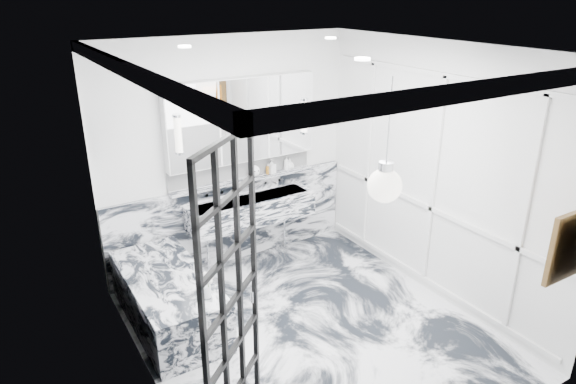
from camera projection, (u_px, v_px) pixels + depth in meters
floor at (311, 330)px, 5.26m from camera, size 3.60×3.60×0.00m
ceiling at (316, 48)px, 4.22m from camera, size 3.60×3.60×0.00m
wall_back at (229, 155)px, 6.17m from camera, size 3.60×0.00×3.60m
wall_front at (469, 298)px, 3.32m from camera, size 3.60×0.00×3.60m
wall_left at (142, 247)px, 3.96m from camera, size 0.00×3.60×3.60m
wall_right at (436, 174)px, 5.52m from camera, size 0.00×3.60×3.60m
marble_clad_back at (233, 221)px, 6.47m from camera, size 3.18×0.05×1.05m
marble_clad_left at (145, 253)px, 3.99m from camera, size 0.02×3.56×2.68m
panel_molding at (434, 183)px, 5.55m from camera, size 0.03×3.40×2.30m
soap_bottle_a at (286, 163)px, 6.54m from camera, size 0.08×0.08×0.19m
soap_bottle_b at (272, 166)px, 6.44m from camera, size 0.10×0.10×0.18m
soap_bottle_c at (290, 164)px, 6.57m from camera, size 0.14×0.14×0.14m
face_pot at (254, 171)px, 6.32m from camera, size 0.15×0.15×0.15m
amber_bottle at (267, 170)px, 6.42m from camera, size 0.04×0.04×0.10m
flower_vase at (207, 291)px, 4.82m from camera, size 0.08×0.08×0.12m
crittall_door at (232, 303)px, 3.63m from camera, size 0.69×0.61×2.38m
artwork at (573, 244)px, 3.91m from camera, size 0.47×0.04×0.47m
pendant_light at (385, 186)px, 3.48m from camera, size 0.24×0.24×0.24m
trough_sink at (251, 210)px, 6.29m from camera, size 1.60×0.45×0.30m
ledge at (244, 180)px, 6.30m from camera, size 1.90×0.14×0.04m
subway_tile at (242, 168)px, 6.30m from camera, size 1.90×0.03×0.23m
mirror_cabinet at (242, 120)px, 6.03m from camera, size 1.90×0.16×1.00m
sconce_left at (178, 135)px, 5.57m from camera, size 0.07×0.07×0.40m
sconce_right at (305, 116)px, 6.36m from camera, size 0.07×0.07×0.40m
bathtub at (168, 299)px, 5.30m from camera, size 0.75×1.65×0.55m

